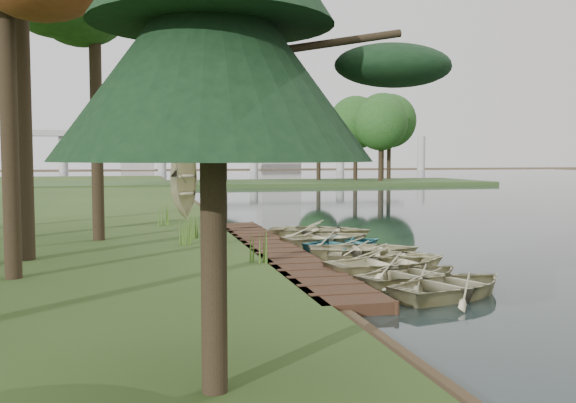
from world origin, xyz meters
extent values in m
plane|color=#3D2F1D|center=(0.00, 0.00, 0.00)|extent=(300.00, 300.00, 0.00)
cube|color=#352114|center=(-1.60, 0.00, 0.15)|extent=(1.60, 16.00, 0.30)
cube|color=#2F471F|center=(8.00, 50.00, 0.23)|extent=(50.00, 14.00, 0.45)
cylinder|color=black|center=(-15.33, 50.00, 2.85)|extent=(0.50, 0.50, 4.80)
sphere|color=#204818|center=(-15.33, 50.00, 6.45)|extent=(5.60, 5.60, 5.60)
cylinder|color=black|center=(-8.67, 50.00, 2.85)|extent=(0.50, 0.50, 4.80)
sphere|color=#204818|center=(-8.67, 50.00, 6.45)|extent=(5.60, 5.60, 5.60)
cylinder|color=black|center=(-2.00, 50.00, 2.85)|extent=(0.50, 0.50, 4.80)
sphere|color=#204818|center=(-2.00, 50.00, 6.45)|extent=(5.60, 5.60, 5.60)
cylinder|color=black|center=(4.67, 50.00, 2.85)|extent=(0.50, 0.50, 4.80)
sphere|color=#204818|center=(4.67, 50.00, 6.45)|extent=(5.60, 5.60, 5.60)
cylinder|color=black|center=(11.33, 50.00, 2.85)|extent=(0.50, 0.50, 4.80)
sphere|color=#204818|center=(11.33, 50.00, 6.45)|extent=(5.60, 5.60, 5.60)
cylinder|color=black|center=(18.00, 50.00, 2.85)|extent=(0.50, 0.50, 4.80)
sphere|color=#204818|center=(18.00, 50.00, 6.45)|extent=(5.60, 5.60, 5.60)
cylinder|color=black|center=(24.67, 50.00, 2.85)|extent=(0.50, 0.50, 4.80)
sphere|color=#204818|center=(24.67, 50.00, 6.45)|extent=(5.60, 5.60, 5.60)
cube|color=#A5A5A0|center=(10.00, 120.00, 8.00)|extent=(90.00, 4.00, 1.20)
cylinder|color=#A5A5A0|center=(-20.00, 120.00, 4.00)|extent=(1.80, 1.80, 8.00)
cylinder|color=#A5A5A0|center=(0.00, 120.00, 4.00)|extent=(1.80, 1.80, 8.00)
cylinder|color=#A5A5A0|center=(20.00, 120.00, 4.00)|extent=(1.80, 1.80, 8.00)
cylinder|color=#A5A5A0|center=(40.00, 120.00, 4.00)|extent=(1.80, 1.80, 8.00)
cylinder|color=#A5A5A0|center=(60.00, 120.00, 4.00)|extent=(1.80, 1.80, 8.00)
cube|color=#A5A5A0|center=(30.00, 140.00, 9.00)|extent=(10.00, 8.00, 18.00)
cube|color=#A5A5A0|center=(-5.00, 145.00, 6.00)|extent=(8.00, 8.00, 12.00)
imported|color=#BFB98A|center=(1.03, -6.76, 0.39)|extent=(3.92, 3.42, 0.68)
imported|color=#BFB98A|center=(0.73, -5.29, 0.37)|extent=(3.69, 3.19, 0.64)
imported|color=#BFB98A|center=(0.72, -3.84, 0.41)|extent=(3.89, 3.07, 0.73)
imported|color=#BFB98A|center=(1.09, -2.60, 0.39)|extent=(3.92, 3.39, 0.68)
imported|color=#BFB98A|center=(0.97, -1.24, 0.40)|extent=(3.80, 3.03, 0.71)
imported|color=#2B7077|center=(0.95, 0.50, 0.36)|extent=(3.54, 3.04, 0.62)
imported|color=#BFB98A|center=(0.73, 1.76, 0.40)|extent=(3.76, 3.03, 0.69)
imported|color=#BFB98A|center=(0.95, 3.50, 0.44)|extent=(4.58, 4.03, 0.79)
imported|color=#BFB98A|center=(-3.67, 9.19, 0.67)|extent=(4.39, 4.20, 0.74)
cylinder|color=black|center=(-8.84, -0.66, 6.40)|extent=(0.48, 0.48, 12.19)
cylinder|color=black|center=(-8.69, -3.54, 4.22)|extent=(0.40, 0.40, 7.85)
cylinder|color=black|center=(-9.80, 4.66, 6.12)|extent=(0.47, 0.47, 11.64)
cylinder|color=black|center=(-7.10, 3.27, 4.48)|extent=(0.41, 0.41, 8.35)
cylinder|color=black|center=(-10.70, 8.64, 5.37)|extent=(0.44, 0.44, 10.15)
cylinder|color=black|center=(-4.96, -12.00, 1.95)|extent=(0.32, 0.32, 3.29)
cone|color=black|center=(-4.96, -12.00, 4.42)|extent=(3.80, 3.80, 2.60)
cone|color=#3F661E|center=(-2.60, -2.75, 0.75)|extent=(0.60, 0.60, 0.89)
cone|color=#3F661E|center=(-4.28, 1.39, 0.73)|extent=(0.60, 0.60, 0.87)
cone|color=#3F661E|center=(-3.96, 2.93, 0.79)|extent=(0.60, 0.60, 0.98)
cone|color=#3F661E|center=(-4.70, 7.63, 0.75)|extent=(0.60, 0.60, 0.91)
camera|label=1|loc=(-5.88, -19.68, 3.18)|focal=40.00mm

